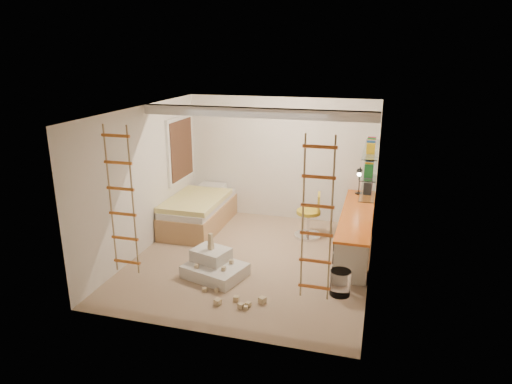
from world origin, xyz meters
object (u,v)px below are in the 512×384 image
(desk, at_px, (356,230))
(play_platform, at_px, (214,266))
(swivel_chair, at_px, (310,221))
(bed, at_px, (199,211))

(desk, height_order, play_platform, desk)
(desk, bearing_deg, swivel_chair, 155.58)
(bed, bearing_deg, swivel_chair, 1.21)
(bed, relative_size, play_platform, 1.86)
(desk, height_order, bed, desk)
(play_platform, bearing_deg, desk, 36.32)
(swivel_chair, height_order, play_platform, swivel_chair)
(desk, relative_size, swivel_chair, 3.13)
(bed, bearing_deg, play_platform, -61.44)
(swivel_chair, bearing_deg, bed, -178.79)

